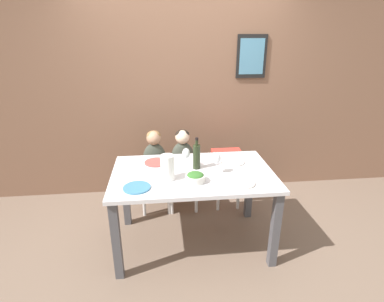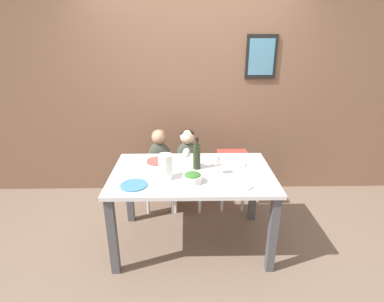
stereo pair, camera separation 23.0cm
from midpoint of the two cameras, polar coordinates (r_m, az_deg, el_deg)
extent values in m
plane|color=#705B4C|center=(3.16, 2.19, -16.90)|extent=(14.00, 14.00, 0.00)
cube|color=brown|center=(3.70, 1.50, 11.95)|extent=(10.00, 0.06, 2.70)
cube|color=black|center=(3.75, 14.85, 16.93)|extent=(0.36, 0.02, 0.49)
cube|color=teal|center=(3.74, 14.91, 16.92)|extent=(0.29, 0.00, 0.41)
cube|color=silver|center=(2.76, 2.42, -4.38)|extent=(1.47, 0.91, 0.03)
cube|color=#4C4C51|center=(2.67, -12.44, -15.68)|extent=(0.07, 0.07, 0.74)
cube|color=#4C4C51|center=(2.75, 17.52, -15.02)|extent=(0.07, 0.07, 0.74)
cube|color=#4C4C51|center=(3.32, -9.94, -7.50)|extent=(0.07, 0.07, 0.74)
cube|color=#4C4C51|center=(3.39, 13.52, -7.20)|extent=(0.07, 0.07, 0.74)
cylinder|color=silver|center=(3.50, -6.54, -8.91)|extent=(0.04, 0.04, 0.40)
cylinder|color=silver|center=(3.49, -1.84, -8.92)|extent=(0.04, 0.04, 0.40)
cylinder|color=silver|center=(3.75, -6.16, -6.72)|extent=(0.04, 0.04, 0.40)
cylinder|color=silver|center=(3.73, -1.79, -6.72)|extent=(0.04, 0.04, 0.40)
cube|color=tan|center=(3.51, -4.18, -4.59)|extent=(0.40, 0.38, 0.05)
cylinder|color=silver|center=(3.49, -1.30, -8.92)|extent=(0.04, 0.04, 0.40)
cylinder|color=silver|center=(3.50, 3.41, -8.86)|extent=(0.04, 0.04, 0.40)
cylinder|color=silver|center=(3.73, -1.28, -6.71)|extent=(0.04, 0.04, 0.40)
cylinder|color=silver|center=(3.74, 3.09, -6.67)|extent=(0.04, 0.04, 0.40)
cube|color=tan|center=(3.51, 1.00, -4.56)|extent=(0.40, 0.38, 0.05)
cylinder|color=silver|center=(3.49, 7.77, -6.94)|extent=(0.04, 0.04, 0.63)
cylinder|color=silver|center=(3.53, 11.67, -6.82)|extent=(0.04, 0.04, 0.63)
cylinder|color=silver|center=(3.70, 7.23, -5.16)|extent=(0.04, 0.04, 0.63)
cylinder|color=silver|center=(3.74, 10.91, -5.08)|extent=(0.04, 0.04, 0.63)
cube|color=red|center=(3.47, 9.73, -0.99)|extent=(0.34, 0.32, 0.05)
ellipsoid|color=#3D4238|center=(3.42, -4.27, -1.33)|extent=(0.26, 0.15, 0.38)
sphere|color=tan|center=(3.33, -4.39, 2.66)|extent=(0.16, 0.16, 0.16)
ellipsoid|color=olive|center=(3.33, -4.40, 3.10)|extent=(0.16, 0.15, 0.11)
ellipsoid|color=#3D4238|center=(3.42, 1.03, -1.29)|extent=(0.26, 0.15, 0.38)
sphere|color=beige|center=(3.33, 1.06, 2.70)|extent=(0.16, 0.16, 0.16)
ellipsoid|color=black|center=(3.33, 1.05, 3.14)|extent=(0.16, 0.15, 0.11)
cylinder|color=#232D19|center=(2.78, 3.28, -1.20)|extent=(0.07, 0.07, 0.23)
cylinder|color=#232D19|center=(2.72, 3.35, 1.75)|extent=(0.03, 0.03, 0.07)
cylinder|color=black|center=(2.71, 3.36, 2.28)|extent=(0.03, 0.03, 0.02)
cylinder|color=white|center=(2.58, -2.54, -3.04)|extent=(0.12, 0.12, 0.23)
cylinder|color=white|center=(2.72, 6.87, -4.40)|extent=(0.06, 0.06, 0.00)
cylinder|color=white|center=(2.70, 6.91, -3.51)|extent=(0.01, 0.01, 0.09)
ellipsoid|color=white|center=(2.67, 7.00, -1.70)|extent=(0.08, 0.08, 0.10)
cylinder|color=white|center=(2.85, 1.29, -3.05)|extent=(0.06, 0.06, 0.00)
cylinder|color=white|center=(2.83, 1.30, -2.19)|extent=(0.01, 0.01, 0.09)
ellipsoid|color=white|center=(2.79, 1.31, -0.44)|extent=(0.08, 0.08, 0.10)
cylinder|color=silver|center=(2.56, 2.58, -5.31)|extent=(0.17, 0.17, 0.06)
ellipsoid|color=#336628|center=(2.54, 2.59, -4.67)|extent=(0.14, 0.14, 0.04)
cylinder|color=teal|center=(2.53, -8.47, -6.50)|extent=(0.23, 0.23, 0.01)
cylinder|color=#D14C47|center=(2.97, -4.33, -1.96)|extent=(0.23, 0.23, 0.01)
cylinder|color=silver|center=(2.96, 10.34, -2.33)|extent=(0.23, 0.23, 0.01)
cylinder|color=silver|center=(2.56, 11.52, -6.37)|extent=(0.23, 0.23, 0.01)
camera|label=1|loc=(0.11, -87.60, 0.95)|focal=28.00mm
camera|label=2|loc=(0.11, 92.40, -0.95)|focal=28.00mm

